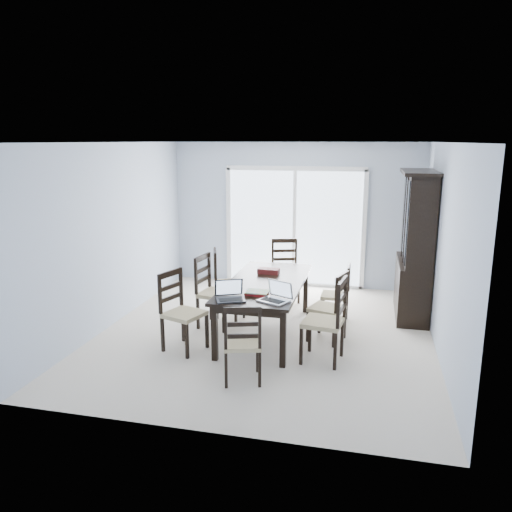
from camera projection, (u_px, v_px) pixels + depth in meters
The scene contains 24 objects.
floor at pixel (266, 333), 6.96m from camera, with size 5.00×5.00×0.00m, color beige.
ceiling at pixel (267, 142), 6.38m from camera, with size 5.00×5.00×0.00m, color white.
back_wall at pixel (295, 215), 9.04m from camera, with size 4.50×0.02×2.60m, color #AAB7CB.
wall_left at pixel (113, 235), 7.17m from camera, with size 0.02×5.00×2.60m, color #AAB7CB.
wall_right at pixel (444, 250), 6.17m from camera, with size 0.02×5.00×2.60m, color #AAB7CB.
balcony at pixel (301, 273), 10.29m from camera, with size 4.50×2.00×0.10m, color gray.
railing at pixel (308, 236), 11.11m from camera, with size 4.50×0.06×1.10m, color #99999E.
dining_table at pixel (266, 287), 6.81m from camera, with size 1.00×2.20×0.75m.
china_hutch at pixel (416, 247), 7.46m from camera, with size 0.50×1.38×2.20m.
sliding_door at pixel (294, 227), 9.07m from camera, with size 2.52×0.05×2.18m.
chair_left_near at pixel (178, 302), 6.33m from camera, with size 0.57×0.56×1.17m.
chair_left_mid at pixel (210, 283), 7.13m from camera, with size 0.53×0.51×1.20m.
chair_left_far at pixel (223, 275), 7.58m from camera, with size 0.57×0.57×1.18m.
chair_right_near at pixel (332, 312), 5.92m from camera, with size 0.52×0.51×1.21m.
chair_right_mid at pixel (334, 300), 6.55m from camera, with size 0.53×0.52×1.10m.
chair_right_far at pixel (341, 288), 7.24m from camera, with size 0.40×0.39×1.02m.
chair_end_near at pixel (242, 336), 5.39m from camera, with size 0.50×0.51×1.07m.
chair_end_far at pixel (285, 263), 8.37m from camera, with size 0.55×0.56×1.17m.
laptop_dark at pixel (230, 296), 5.96m from camera, with size 0.41×0.36×0.24m.
laptop_silver at pixel (273, 297), 5.92m from camera, with size 0.41×0.37×0.24m.
book_stack at pixel (257, 293), 6.20m from camera, with size 0.29×0.23×0.05m.
cell_phone at pixel (238, 303), 5.87m from camera, with size 0.10×0.04×0.01m, color black.
game_box at pixel (269, 271), 7.18m from camera, with size 0.30×0.15×0.08m, color #480E17.
hot_tub at pixel (290, 245), 10.37m from camera, with size 2.22×2.05×1.00m.
Camera 1 is at (1.36, -6.40, 2.62)m, focal length 35.00 mm.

